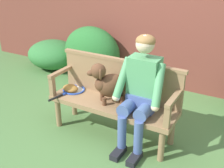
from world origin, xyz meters
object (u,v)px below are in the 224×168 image
object	(u,v)px
person_seated	(141,89)
garden_bench	(112,107)
dog_on_bench	(108,83)
baseball_glove	(71,88)
tennis_racket	(72,90)

from	to	relation	value
person_seated	garden_bench	bearing A→B (deg)	178.87
dog_on_bench	person_seated	bearing A→B (deg)	-1.12
garden_bench	baseball_glove	distance (m)	0.63
garden_bench	dog_on_bench	distance (m)	0.32
dog_on_bench	tennis_racket	xyz separation A→B (m)	(-0.56, 0.03, -0.24)
dog_on_bench	tennis_racket	distance (m)	0.61
dog_on_bench	baseball_glove	world-z (taller)	dog_on_bench
tennis_racket	garden_bench	bearing A→B (deg)	-2.77
garden_bench	dog_on_bench	world-z (taller)	dog_on_bench
person_seated	dog_on_bench	bearing A→B (deg)	178.88
person_seated	tennis_racket	size ratio (longest dim) A/B	2.27
person_seated	tennis_racket	xyz separation A→B (m)	(-0.98, 0.04, -0.26)
garden_bench	tennis_racket	xyz separation A→B (m)	(-0.61, 0.03, 0.07)
dog_on_bench	baseball_glove	xyz separation A→B (m)	(-0.57, 0.01, -0.21)
garden_bench	tennis_racket	world-z (taller)	tennis_racket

